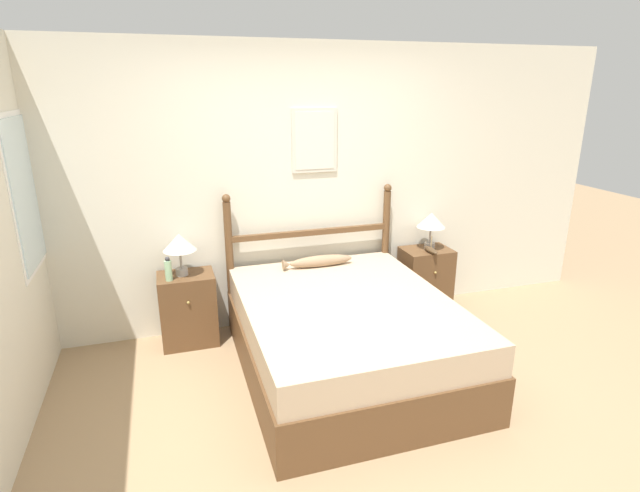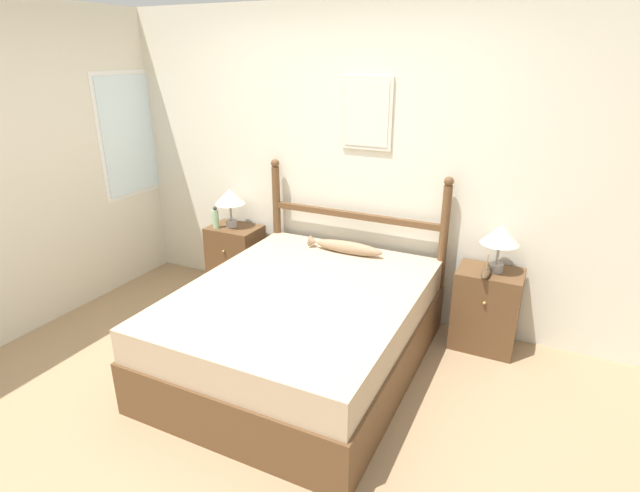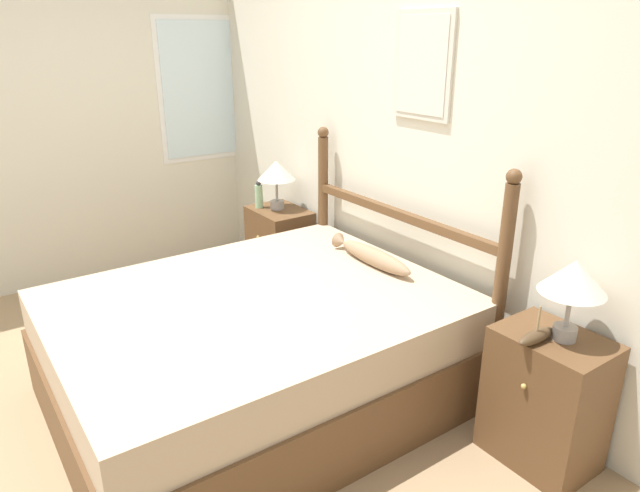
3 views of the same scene
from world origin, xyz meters
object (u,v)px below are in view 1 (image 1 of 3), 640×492
object	(u,v)px
nightstand_left	(188,309)
table_lamp_right	(431,222)
table_lamp_left	(179,244)
bed	(346,336)
nightstand_right	(425,279)
fish_pillow	(318,261)
model_boat	(431,250)
bottle	(168,270)

from	to	relation	value
nightstand_left	table_lamp_right	size ratio (longest dim) A/B	1.76
table_lamp_left	table_lamp_right	world-z (taller)	same
bed	nightstand_right	xyz separation A→B (m)	(1.16, 0.85, 0.02)
bed	fish_pillow	size ratio (longest dim) A/B	3.08
bed	table_lamp_right	bearing A→B (deg)	35.81
nightstand_left	fish_pillow	world-z (taller)	fish_pillow
bed	nightstand_right	size ratio (longest dim) A/B	3.13
bed	fish_pillow	distance (m)	0.85
nightstand_left	model_boat	bearing A→B (deg)	-2.79
table_lamp_right	model_boat	distance (m)	0.28
model_boat	fish_pillow	bearing A→B (deg)	178.31
nightstand_left	table_lamp_left	size ratio (longest dim) A/B	1.76
bed	model_boat	world-z (taller)	model_boat
table_lamp_left	fish_pillow	xyz separation A→B (m)	(1.19, -0.08, -0.25)
bed	fish_pillow	world-z (taller)	fish_pillow
bed	table_lamp_left	size ratio (longest dim) A/B	5.51
nightstand_left	table_lamp_left	distance (m)	0.60
nightstand_left	nightstand_right	xyz separation A→B (m)	(2.31, 0.00, 0.00)
table_lamp_right	bottle	size ratio (longest dim) A/B	1.76
nightstand_right	bottle	world-z (taller)	bottle
nightstand_left	model_boat	distance (m)	2.32
table_lamp_right	bottle	xyz separation A→B (m)	(-2.47, -0.10, -0.18)
nightstand_left	nightstand_right	distance (m)	2.31
model_boat	table_lamp_left	bearing A→B (deg)	177.24
table_lamp_left	table_lamp_right	size ratio (longest dim) A/B	1.00
bottle	fish_pillow	bearing A→B (deg)	0.68
table_lamp_left	table_lamp_right	distance (m)	2.37
nightstand_left	model_boat	size ratio (longest dim) A/B	2.90
nightstand_right	table_lamp_right	bearing A→B (deg)	18.06
bottle	fish_pillow	size ratio (longest dim) A/B	0.32
nightstand_right	model_boat	bearing A→B (deg)	-101.87
nightstand_right	model_boat	xyz separation A→B (m)	(-0.02, -0.11, 0.35)
nightstand_left	table_lamp_right	distance (m)	2.42
bed	table_lamp_right	world-z (taller)	table_lamp_right
table_lamp_right	model_boat	bearing A→B (deg)	-113.68
nightstand_left	bottle	xyz separation A→B (m)	(-0.13, -0.09, 0.41)
table_lamp_left	model_boat	world-z (taller)	table_lamp_left
nightstand_right	bottle	distance (m)	2.48
table_lamp_left	bottle	distance (m)	0.23
bed	table_lamp_right	size ratio (longest dim) A/B	5.51
bottle	nightstand_right	bearing A→B (deg)	2.19
nightstand_left	nightstand_right	size ratio (longest dim) A/B	1.00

